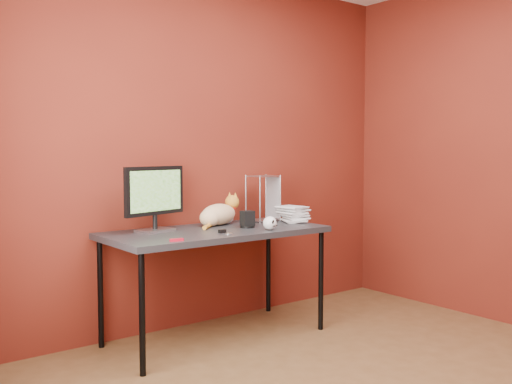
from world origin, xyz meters
TOP-DOWN VIEW (x-y plane):
  - room at (0.00, 0.00)m, footprint 3.52×3.52m
  - desk at (-0.15, 1.37)m, footprint 1.50×0.70m
  - monitor at (-0.53, 1.53)m, footprint 0.49×0.22m
  - cat at (-0.00, 1.55)m, footprint 0.44×0.30m
  - skull_mug at (0.12, 1.12)m, footprint 0.10×0.10m
  - speaker at (0.08, 1.31)m, footprint 0.10×0.10m
  - book_stack at (0.48, 1.41)m, footprint 0.24×0.26m
  - wire_rack at (0.40, 1.55)m, footprint 0.21×0.18m
  - pocket_knife at (-0.62, 1.08)m, footprint 0.08×0.03m
  - black_gadget at (-0.21, 1.20)m, footprint 0.05×0.03m
  - washer at (-0.20, 1.14)m, footprint 0.05×0.05m

SIDE VIEW (x-z plane):
  - desk at x=-0.15m, z-range 0.32..1.07m
  - washer at x=-0.20m, z-range 0.75..0.75m
  - pocket_knife at x=-0.62m, z-range 0.75..0.77m
  - black_gadget at x=-0.21m, z-range 0.75..0.77m
  - skull_mug at x=0.12m, z-range 0.75..0.84m
  - speaker at x=0.08m, z-range 0.75..0.86m
  - cat at x=0.00m, z-range 0.71..0.94m
  - wire_rack at x=0.40m, z-range 0.75..1.10m
  - monitor at x=-0.53m, z-range 0.78..1.20m
  - book_stack at x=0.48m, z-range 0.75..2.05m
  - room at x=0.00m, z-range 0.14..2.75m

